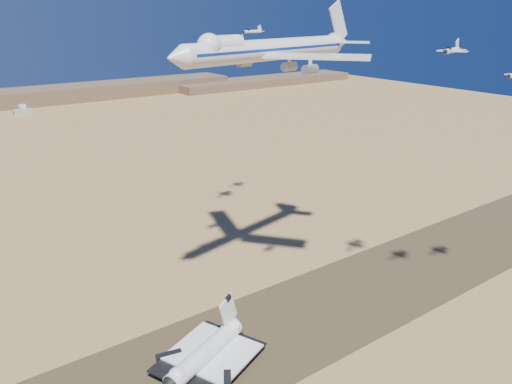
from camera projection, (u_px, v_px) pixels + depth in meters
ground at (222, 354)px, 165.28m from camera, size 1200.00×1200.00×0.00m
runway at (222, 354)px, 165.27m from camera, size 600.00×50.00×0.06m
ridgeline at (35, 99)px, 600.69m from camera, size 960.00×90.00×18.00m
shuttle at (205, 355)px, 156.38m from camera, size 41.41×34.83×20.15m
carrier_747 at (265, 50)px, 163.20m from camera, size 88.84×67.23×22.07m
crew_a at (239, 369)px, 157.10m from camera, size 0.70×0.83×1.92m
crew_b at (232, 376)px, 153.87m from camera, size 0.50×0.87×1.78m
crew_c at (237, 368)px, 157.52m from camera, size 1.21×0.97×1.83m
chase_jet_a at (451, 50)px, 148.59m from camera, size 15.84×9.28×4.05m
chase_jet_d at (234, 43)px, 217.90m from camera, size 15.64×9.25×4.02m
chase_jet_e at (252, 31)px, 231.62m from camera, size 13.83×7.76×3.47m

